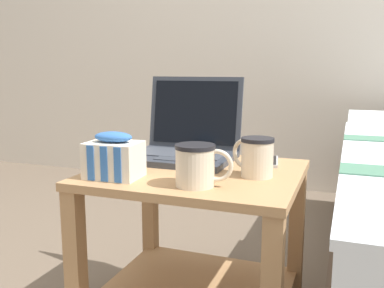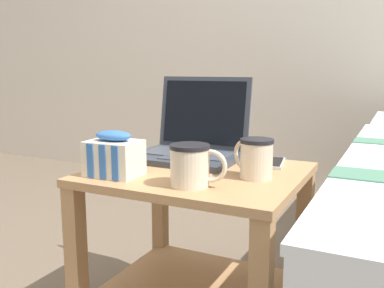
{
  "view_description": "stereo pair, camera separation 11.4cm",
  "coord_description": "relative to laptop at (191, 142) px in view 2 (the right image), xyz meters",
  "views": [
    {
      "loc": [
        0.39,
        -1.09,
        0.76
      ],
      "look_at": [
        0.0,
        -0.04,
        0.56
      ],
      "focal_mm": 40.0,
      "sensor_mm": 36.0,
      "label": 1
    },
    {
      "loc": [
        0.5,
        -1.04,
        0.76
      ],
      "look_at": [
        0.0,
        -0.04,
        0.56
      ],
      "focal_mm": 40.0,
      "sensor_mm": 36.0,
      "label": 2
    }
  ],
  "objects": [
    {
      "name": "cell_phone",
      "position": [
        0.25,
        0.01,
        -0.05
      ],
      "size": [
        0.1,
        0.15,
        0.01
      ],
      "color": "#B7BABC",
      "rests_on": "bedside_table"
    },
    {
      "name": "snack_bag",
      "position": [
        -0.08,
        -0.3,
        0.0
      ],
      "size": [
        0.14,
        0.11,
        0.12
      ],
      "color": "silver",
      "rests_on": "bedside_table"
    },
    {
      "name": "mug_front_right",
      "position": [
        0.15,
        -0.3,
        0.01
      ],
      "size": [
        0.14,
        0.1,
        0.1
      ],
      "color": "beige",
      "rests_on": "bedside_table"
    },
    {
      "name": "bedside_table",
      "position": [
        0.09,
        -0.15,
        -0.22
      ],
      "size": [
        0.56,
        0.49,
        0.48
      ],
      "color": "tan",
      "rests_on": "ground_plane"
    },
    {
      "name": "laptop",
      "position": [
        0.0,
        0.0,
        0.0
      ],
      "size": [
        0.32,
        0.28,
        0.25
      ],
      "color": "#333842",
      "rests_on": "bedside_table"
    },
    {
      "name": "mug_front_left",
      "position": [
        0.26,
        -0.16,
        0.01
      ],
      "size": [
        0.12,
        0.09,
        0.1
      ],
      "color": "beige",
      "rests_on": "bedside_table"
    }
  ]
}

